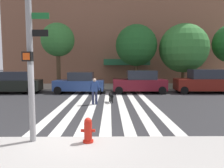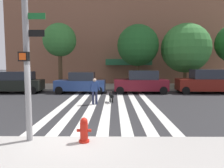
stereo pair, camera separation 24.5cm
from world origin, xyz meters
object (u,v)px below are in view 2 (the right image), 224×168
(parked_car_behind_first, at_px, (81,83))
(pedestrian_bystander, at_px, (223,79))
(parked_car_near_curb, at_px, (15,82))
(parked_car_fourth_in_line, at_px, (206,82))
(parked_car_third_in_line, at_px, (141,82))
(pedestrian_dog_walker, at_px, (95,90))
(street_tree_nearest, at_px, (60,40))
(street_tree_middle, at_px, (138,45))
(dog_on_leash, at_px, (111,96))
(fire_hydrant, at_px, (84,130))
(street_tree_further, at_px, (186,48))
(traffic_light_pole, at_px, (25,31))

(parked_car_behind_first, relative_size, pedestrian_bystander, 2.64)
(parked_car_near_curb, relative_size, parked_car_fourth_in_line, 0.96)
(parked_car_third_in_line, bearing_deg, pedestrian_dog_walker, -124.02)
(parked_car_near_curb, height_order, street_tree_nearest, street_tree_nearest)
(parked_car_near_curb, xyz_separation_m, street_tree_middle, (11.07, 3.16, 3.47))
(parked_car_fourth_in_line, relative_size, dog_on_leash, 4.52)
(parked_car_behind_first, distance_m, dog_on_leash, 5.33)
(parked_car_behind_first, distance_m, street_tree_nearest, 5.37)
(fire_hydrant, height_order, parked_car_third_in_line, parked_car_third_in_line)
(pedestrian_dog_walker, bearing_deg, street_tree_further, 45.04)
(street_tree_middle, distance_m, dog_on_leash, 9.06)
(street_tree_further, bearing_deg, parked_car_behind_first, -162.85)
(street_tree_further, bearing_deg, pedestrian_dog_walker, -134.96)
(parked_car_near_curb, height_order, dog_on_leash, parked_car_near_curb)
(fire_hydrant, height_order, dog_on_leash, fire_hydrant)
(fire_hydrant, height_order, parked_car_near_curb, parked_car_near_curb)
(parked_car_fourth_in_line, bearing_deg, pedestrian_bystander, 42.78)
(parked_car_third_in_line, relative_size, pedestrian_dog_walker, 2.80)
(street_tree_nearest, bearing_deg, pedestrian_bystander, -0.60)
(parked_car_near_curb, bearing_deg, street_tree_middle, 15.93)
(street_tree_middle, xyz_separation_m, pedestrian_bystander, (8.32, -0.67, -3.31))
(parked_car_near_curb, height_order, street_tree_further, street_tree_further)
(pedestrian_bystander, bearing_deg, parked_car_fourth_in_line, -137.22)
(parked_car_fourth_in_line, bearing_deg, parked_car_behind_first, 180.00)
(traffic_light_pole, xyz_separation_m, pedestrian_dog_walker, (1.43, 6.78, -2.59))
(traffic_light_pole, relative_size, pedestrian_dog_walker, 3.54)
(street_tree_nearest, bearing_deg, dog_on_leash, -54.56)
(fire_hydrant, relative_size, dog_on_leash, 0.70)
(street_tree_further, distance_m, pedestrian_dog_walker, 12.31)
(street_tree_nearest, distance_m, dog_on_leash, 9.91)
(parked_car_near_curb, distance_m, dog_on_leash, 9.64)
(parked_car_near_curb, height_order, parked_car_third_in_line, parked_car_third_in_line)
(parked_car_near_curb, bearing_deg, pedestrian_bystander, 7.31)
(dog_on_leash, relative_size, pedestrian_bystander, 0.67)
(parked_car_third_in_line, xyz_separation_m, street_tree_further, (4.83, 3.11, 3.17))
(traffic_light_pole, xyz_separation_m, pedestrian_bystander, (13.37, 14.58, -2.44))
(parked_car_fourth_in_line, xyz_separation_m, street_tree_further, (-0.84, 3.11, 3.11))
(parked_car_behind_first, xyz_separation_m, pedestrian_bystander, (13.63, 2.49, 0.21))
(parked_car_behind_first, bearing_deg, pedestrian_dog_walker, -72.37)
(street_tree_nearest, distance_m, pedestrian_dog_walker, 9.78)
(dog_on_leash, bearing_deg, fire_hydrant, -95.49)
(fire_hydrant, relative_size, parked_car_near_curb, 0.16)
(traffic_light_pole, xyz_separation_m, parked_car_behind_first, (-0.26, 12.09, -2.66))
(parked_car_near_curb, height_order, parked_car_fourth_in_line, parked_car_fourth_in_line)
(traffic_light_pole, xyz_separation_m, street_tree_middle, (5.05, 15.25, 0.87))
(fire_hydrant, bearing_deg, traffic_light_pole, 177.37)
(fire_hydrant, bearing_deg, street_tree_nearest, 106.60)
(pedestrian_dog_walker, bearing_deg, street_tree_middle, 66.85)
(fire_hydrant, height_order, pedestrian_dog_walker, pedestrian_dog_walker)
(traffic_light_pole, bearing_deg, dog_on_leash, 71.94)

